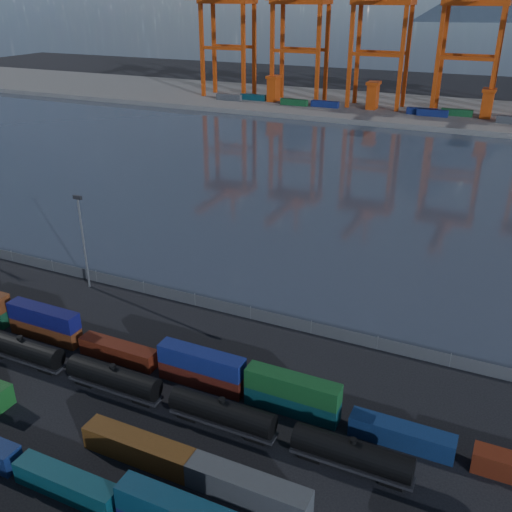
% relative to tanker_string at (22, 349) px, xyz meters
% --- Properties ---
extents(ground, '(700.00, 700.00, 0.00)m').
position_rel_tanker_string_xyz_m(ground, '(23.55, -4.52, -2.07)').
color(ground, black).
rests_on(ground, ground).
extents(harbor_water, '(700.00, 700.00, 0.00)m').
position_rel_tanker_string_xyz_m(harbor_water, '(23.55, 100.48, -2.06)').
color(harbor_water, '#2C3340').
rests_on(harbor_water, ground).
extents(far_quay, '(700.00, 70.00, 2.00)m').
position_rel_tanker_string_xyz_m(far_quay, '(23.55, 205.48, -1.07)').
color(far_quay, '#514F4C').
rests_on(far_quay, ground).
extents(container_row_north, '(140.43, 2.39, 5.09)m').
position_rel_tanker_string_xyz_m(container_row_north, '(15.15, 5.98, -0.07)').
color(container_row_north, '#0F174D').
rests_on(container_row_north, ground).
extents(tanker_string, '(106.40, 2.88, 4.12)m').
position_rel_tanker_string_xyz_m(tanker_string, '(0.00, 0.00, 0.00)').
color(tanker_string, black).
rests_on(tanker_string, ground).
extents(waterfront_fence, '(160.12, 0.12, 2.20)m').
position_rel_tanker_string_xyz_m(waterfront_fence, '(23.55, 23.48, -1.06)').
color(waterfront_fence, '#595B5E').
rests_on(waterfront_fence, ground).
extents(yard_light_mast, '(1.60, 0.40, 16.60)m').
position_rel_tanker_string_xyz_m(yard_light_mast, '(-6.45, 21.48, 7.23)').
color(yard_light_mast, slate).
rests_on(yard_light_mast, ground).
extents(gantry_cranes, '(198.92, 45.92, 62.19)m').
position_rel_tanker_string_xyz_m(gantry_cranes, '(16.05, 198.83, 36.06)').
color(gantry_cranes, '#C4400D').
rests_on(gantry_cranes, ground).
extents(quay_containers, '(172.58, 10.99, 2.60)m').
position_rel_tanker_string_xyz_m(quay_containers, '(12.55, 190.94, 1.23)').
color(quay_containers, navy).
rests_on(quay_containers, far_quay).
extents(straddle_carriers, '(140.00, 7.00, 11.10)m').
position_rel_tanker_string_xyz_m(straddle_carriers, '(21.05, 195.48, 5.75)').
color(straddle_carriers, '#C4400D').
rests_on(straddle_carriers, far_quay).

